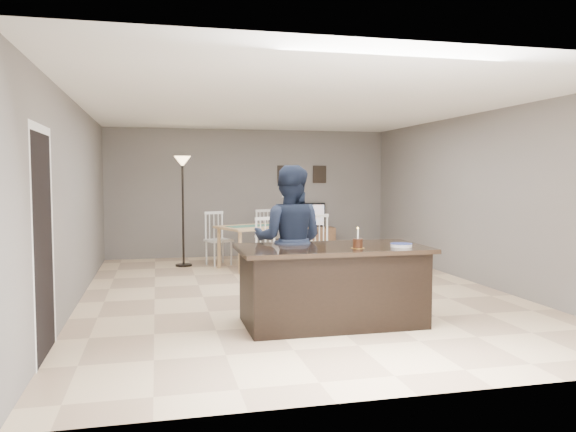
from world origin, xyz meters
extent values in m
plane|color=beige|center=(0.00, 0.00, 0.00)|extent=(8.00, 8.00, 0.00)
plane|color=slate|center=(0.00, 4.00, 1.35)|extent=(6.00, 0.00, 6.00)
plane|color=slate|center=(0.00, -4.00, 1.35)|extent=(6.00, 0.00, 6.00)
plane|color=slate|center=(-3.00, 0.00, 1.35)|extent=(0.00, 8.00, 8.00)
plane|color=slate|center=(3.00, 0.00, 1.35)|extent=(0.00, 8.00, 8.00)
plane|color=white|center=(0.00, 0.00, 2.70)|extent=(8.00, 8.00, 0.00)
cube|color=black|center=(0.00, -1.80, 0.42)|extent=(2.00, 1.00, 0.85)
cube|color=black|center=(0.00, -1.80, 0.88)|extent=(2.15, 1.10, 0.05)
cube|color=brown|center=(1.20, 3.77, 0.30)|extent=(1.20, 0.40, 0.60)
imported|color=black|center=(1.20, 3.84, 0.86)|extent=(0.91, 0.12, 0.53)
plane|color=orange|center=(1.20, 3.76, 0.87)|extent=(0.78, 0.00, 0.78)
cube|color=black|center=(0.75, 3.98, 1.75)|extent=(0.30, 0.02, 0.38)
cube|color=black|center=(1.55, 3.98, 1.75)|extent=(0.30, 0.02, 0.38)
plane|color=black|center=(-2.99, -2.30, 1.05)|extent=(0.00, 2.10, 2.10)
plane|color=white|center=(-2.99, -2.30, 2.14)|extent=(0.00, 1.02, 1.02)
imported|color=#BBBCC0|center=(-0.17, -0.48, 0.77)|extent=(0.63, 0.49, 1.55)
imported|color=#161E31|center=(-0.38, -1.25, 0.92)|extent=(1.08, 0.97, 1.83)
cylinder|color=gold|center=(0.22, -2.03, 0.90)|extent=(0.15, 0.15, 0.00)
cylinder|color=#34190E|center=(0.22, -2.03, 0.95)|extent=(0.11, 0.11, 0.10)
cylinder|color=white|center=(0.22, -2.03, 1.06)|extent=(0.02, 0.02, 0.11)
sphere|color=#FFBF4C|center=(0.22, -2.03, 1.13)|extent=(0.02, 0.02, 0.02)
cylinder|color=white|center=(0.75, -2.03, 0.91)|extent=(0.24, 0.24, 0.01)
cylinder|color=white|center=(0.75, -2.03, 0.92)|extent=(0.24, 0.24, 0.01)
cylinder|color=white|center=(0.75, -2.03, 0.93)|extent=(0.24, 0.24, 0.01)
cylinder|color=#314196|center=(0.75, -2.03, 0.94)|extent=(0.25, 0.25, 0.00)
cube|color=tan|center=(0.01, 2.38, 0.77)|extent=(1.91, 1.50, 0.04)
cylinder|color=tan|center=(-0.55, 1.74, 0.37)|extent=(0.06, 0.06, 0.75)
cylinder|color=tan|center=(0.57, 3.02, 0.37)|extent=(0.06, 0.06, 0.75)
cube|color=#42785E|center=(0.01, 2.38, 0.79)|extent=(1.50, 0.89, 0.01)
cube|color=silver|center=(-0.25, 1.48, 0.47)|extent=(0.57, 0.55, 0.04)
cylinder|color=silver|center=(-0.36, 1.26, 0.23)|extent=(0.03, 0.03, 0.45)
cylinder|color=silver|center=(-0.15, 1.71, 0.23)|extent=(0.03, 0.03, 0.45)
cube|color=silver|center=(-0.18, 1.31, 1.00)|extent=(0.38, 0.18, 0.05)
cube|color=silver|center=(0.82, 1.91, 0.47)|extent=(0.57, 0.55, 0.04)
cylinder|color=silver|center=(0.72, 1.69, 0.23)|extent=(0.03, 0.03, 0.45)
cylinder|color=silver|center=(0.92, 2.14, 0.23)|extent=(0.03, 0.03, 0.45)
cube|color=silver|center=(0.89, 1.74, 1.00)|extent=(0.38, 0.18, 0.05)
cube|color=silver|center=(-0.80, 2.85, 0.47)|extent=(0.57, 0.55, 0.04)
cylinder|color=silver|center=(-0.70, 3.07, 0.23)|extent=(0.03, 0.03, 0.45)
cylinder|color=silver|center=(-0.90, 2.63, 0.23)|extent=(0.03, 0.03, 0.45)
cube|color=silver|center=(-0.87, 3.02, 1.00)|extent=(0.38, 0.18, 0.05)
cube|color=silver|center=(0.27, 3.28, 0.47)|extent=(0.57, 0.55, 0.04)
cylinder|color=silver|center=(0.38, 3.50, 0.23)|extent=(0.03, 0.03, 0.45)
cylinder|color=silver|center=(0.17, 3.06, 0.23)|extent=(0.03, 0.03, 0.45)
cube|color=silver|center=(0.20, 3.45, 1.00)|extent=(0.38, 0.18, 0.05)
cylinder|color=black|center=(-1.47, 2.85, 0.02)|extent=(0.31, 0.31, 0.03)
cylinder|color=black|center=(-1.47, 2.85, 0.98)|extent=(0.04, 0.04, 1.91)
cone|color=#FECF8B|center=(-1.47, 2.85, 1.98)|extent=(0.31, 0.31, 0.20)
camera|label=1|loc=(-1.95, -7.89, 1.69)|focal=35.00mm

